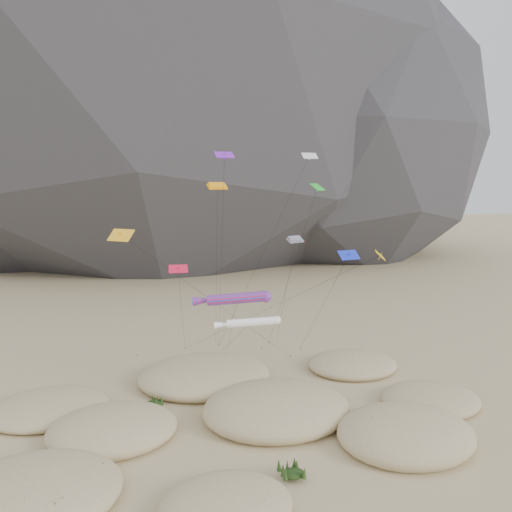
% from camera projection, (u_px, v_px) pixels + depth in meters
% --- Properties ---
extents(ground, '(500.00, 500.00, 0.00)m').
position_uv_depth(ground, '(267.00, 438.00, 46.33)').
color(ground, '#CCB789').
rests_on(ground, ground).
extents(rock_headland, '(226.37, 148.64, 177.50)m').
position_uv_depth(rock_headland, '(176.00, 15.00, 150.06)').
color(rock_headland, black).
rests_on(rock_headland, ground).
extents(dunes, '(50.80, 34.67, 3.86)m').
position_uv_depth(dunes, '(234.00, 414.00, 49.39)').
color(dunes, '#CCB789').
rests_on(dunes, ground).
extents(dune_grass, '(41.14, 27.02, 1.53)m').
position_uv_depth(dune_grass, '(261.00, 410.00, 49.93)').
color(dune_grass, black).
rests_on(dune_grass, ground).
extents(kite_stakes, '(22.38, 7.35, 0.30)m').
position_uv_depth(kite_stakes, '(236.00, 350.00, 69.76)').
color(kite_stakes, '#3F2D1E').
rests_on(kite_stakes, ground).
extents(rainbow_tube_kite, '(8.31, 17.57, 11.95)m').
position_uv_depth(rainbow_tube_kite, '(234.00, 299.00, 53.94)').
color(rainbow_tube_kite, '#DE1741').
rests_on(rainbow_tube_kite, ground).
extents(white_tube_kite, '(6.88, 16.19, 9.64)m').
position_uv_depth(white_tube_kite, '(249.00, 322.00, 52.15)').
color(white_tube_kite, white).
rests_on(white_tube_kite, ground).
extents(orange_parafoil, '(2.95, 11.96, 23.44)m').
position_uv_depth(orange_parafoil, '(217.00, 188.00, 59.22)').
color(orange_parafoil, orange).
rests_on(orange_parafoil, ground).
extents(multi_parafoil, '(4.54, 17.89, 17.65)m').
position_uv_depth(multi_parafoil, '(295.00, 242.00, 54.87)').
color(multi_parafoil, red).
rests_on(multi_parafoil, ground).
extents(delta_kites, '(29.49, 21.83, 26.98)m').
position_uv_depth(delta_kites, '(262.00, 226.00, 54.93)').
color(delta_kites, red).
rests_on(delta_kites, ground).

